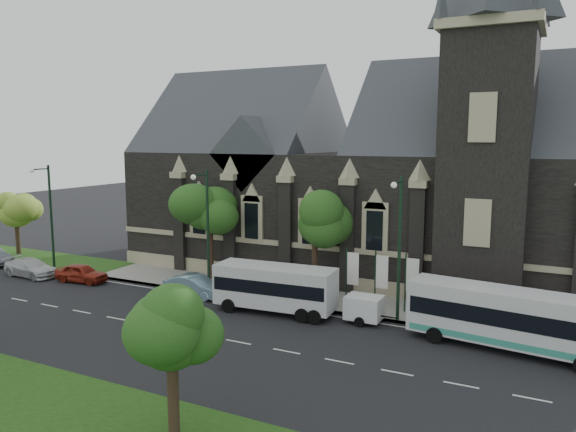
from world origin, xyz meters
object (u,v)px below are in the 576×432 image
Objects in this scene: banner_flag_left at (351,272)px; car_far_white at (31,268)px; shuttle_bus at (275,286)px; sedan at (195,286)px; banner_flag_right at (410,278)px; box_trailer at (364,308)px; tree_walk_far at (19,208)px; car_far_red at (82,273)px; tree_walk_right at (319,215)px; street_lamp_mid at (206,225)px; street_lamp_far at (49,211)px; tree_park_east at (178,320)px; street_lamp_near at (399,241)px; tour_coach at (516,319)px; banner_flag_center at (379,275)px; tree_walk_left at (213,209)px.

car_far_white is at bearing -171.09° from banner_flag_left.
shuttle_bus is 1.73× the size of sedan.
box_trailer is at bearing -126.63° from banner_flag_right.
car_far_red is (13.04, -4.72, -3.90)m from tree_walk_far.
tree_walk_right is at bearing 166.40° from banner_flag_right.
car_far_white is (-15.91, -2.20, -4.38)m from street_lamp_mid.
street_lamp_far is 16.18m from sedan.
box_trailer is 23.00m from car_far_red.
street_lamp_mid is at bearing -79.68° from car_far_white.
tree_park_east is 1.57× the size of banner_flag_left.
sedan is (23.38, -3.98, -3.85)m from tree_walk_far.
tree_walk_right is at bearing 151.94° from street_lamp_near.
street_lamp_near reaches higher than car_far_white.
street_lamp_mid is 2.12× the size of car_far_red.
box_trailer is (-8.66, 0.81, -0.84)m from tour_coach.
box_trailer is at bearing -178.12° from tour_coach.
tree_walk_far is at bearing 178.14° from banner_flag_center.
banner_flag_center is (5.08, -1.71, -3.43)m from tree_walk_right.
street_lamp_near is (37.82, -3.08, 0.49)m from tree_walk_far.
tour_coach is 2.29× the size of car_far_white.
sedan is (-0.44, -0.89, -4.34)m from street_lamp_mid.
car_far_white is at bearing 151.41° from tree_park_east.
street_lamp_near is 1.93× the size of sedan.
banner_flag_left is 21.43m from car_far_red.
car_far_red is at bearing -149.69° from tree_walk_left.
street_lamp_near is at bearing 0.00° from street_lamp_far.
tree_walk_left is at bearing 162.24° from box_trailer.
car_far_red is (-8.98, -5.25, -5.01)m from tree_walk_left.
banner_flag_right reaches higher than sedan.
street_lamp_mid is at bearing -172.40° from banner_flag_right.
street_lamp_mid is (-14.00, 0.00, 0.00)m from street_lamp_near.
banner_flag_right is at bearing -13.60° from tree_walk_right.
box_trailer is at bearing -1.81° from street_lamp_far.
street_lamp_mid reaches higher than tree_walk_right.
banner_flag_right is (0.29, 1.91, -2.73)m from street_lamp_near.
tour_coach is 2.46× the size of sedan.
banner_flag_center is at bearing 26.09° from shuttle_bus.
box_trailer is 0.63× the size of car_far_white.
banner_flag_left is at bearing 152.82° from street_lamp_near.
tree_walk_far is 1.57× the size of banner_flag_left.
street_lamp_far reaches higher than banner_flag_left.
car_far_red is (-22.99, -0.75, -0.23)m from box_trailer.
car_far_red is (-21.07, -3.55, -1.66)m from banner_flag_left.
tree_park_east is 30.90m from street_lamp_far.
tree_park_east is 1.00× the size of tree_walk_far.
tree_walk_right is 15.20m from tour_coach.
box_trailer is (4.99, -4.51, -4.86)m from tree_walk_right.
tree_walk_right reaches higher than sedan.
car_far_white is at bearing -33.71° from tree_walk_far.
tree_walk_left is 1.91× the size of banner_flag_center.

